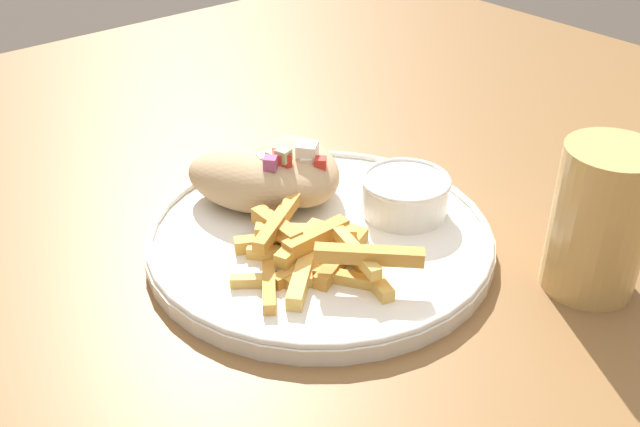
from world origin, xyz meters
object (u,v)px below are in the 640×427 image
Objects in this scene: plate at (320,237)px; fries_pile at (312,253)px; pita_sandwich_far at (295,170)px; water_glass at (598,226)px; sauce_ramekin at (405,193)px; pita_sandwich_near at (246,180)px.

fries_pile is (0.03, -0.03, 0.02)m from plate.
water_glass is (0.25, 0.10, 0.02)m from pita_sandwich_far.
plate is at bearing 132.86° from fries_pile.
sauce_ramekin is at bearing 74.88° from plate.
pita_sandwich_near is at bearing 172.58° from fries_pile.
sauce_ramekin is 0.65× the size of water_glass.
sauce_ramekin is at bearing 95.29° from fries_pile.
fries_pile is 0.12m from sauce_ramekin.
plate is at bearing 0.68° from pita_sandwich_far.
pita_sandwich_near is 0.30m from water_glass.
sauce_ramekin is (0.10, 0.10, -0.01)m from pita_sandwich_near.
plate is at bearing -7.73° from pita_sandwich_near.
pita_sandwich_far is (0.01, 0.05, -0.00)m from pita_sandwich_near.
fries_pile is at bearing -47.14° from plate.
pita_sandwich_near is at bearing -165.66° from plate.
pita_sandwich_far reaches higher than plate.
pita_sandwich_far is 0.91× the size of fries_pile.
pita_sandwich_near is 0.98× the size of pita_sandwich_far.
pita_sandwich_near is (-0.08, -0.02, 0.03)m from plate.
pita_sandwich_far is 0.12m from fries_pile.
pita_sandwich_far is at bearing -157.23° from water_glass.
pita_sandwich_near reaches higher than fries_pile.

